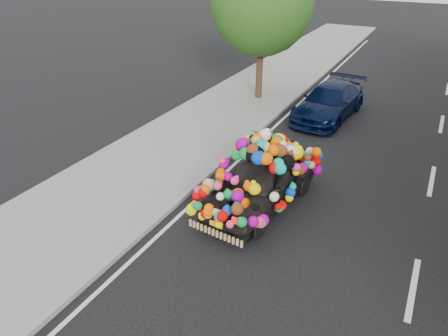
# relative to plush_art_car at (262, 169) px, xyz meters

# --- Properties ---
(ground) EXTENTS (100.00, 100.00, 0.00)m
(ground) POSITION_rel_plush_art_car_xyz_m (0.39, -1.59, -1.02)
(ground) COLOR black
(ground) RESTS_ON ground
(sidewalk) EXTENTS (4.00, 60.00, 0.12)m
(sidewalk) POSITION_rel_plush_art_car_xyz_m (-3.91, -1.59, -0.96)
(sidewalk) COLOR gray
(sidewalk) RESTS_ON ground
(kerb) EXTENTS (0.15, 60.00, 0.13)m
(kerb) POSITION_rel_plush_art_car_xyz_m (-1.96, -1.59, -0.96)
(kerb) COLOR gray
(kerb) RESTS_ON ground
(lane_markings) EXTENTS (6.00, 50.00, 0.01)m
(lane_markings) POSITION_rel_plush_art_car_xyz_m (3.99, -1.59, -1.02)
(lane_markings) COLOR silver
(lane_markings) RESTS_ON ground
(tree_near_sidewalk) EXTENTS (4.20, 4.20, 6.13)m
(tree_near_sidewalk) POSITION_rel_plush_art_car_xyz_m (-3.41, 7.91, 3.00)
(tree_near_sidewalk) COLOR #332114
(tree_near_sidewalk) RESTS_ON ground
(plush_art_car) EXTENTS (2.53, 4.43, 2.01)m
(plush_art_car) POSITION_rel_plush_art_car_xyz_m (0.00, 0.00, 0.00)
(plush_art_car) COLOR black
(plush_art_car) RESTS_ON ground
(navy_sedan) EXTENTS (2.23, 4.58, 1.28)m
(navy_sedan) POSITION_rel_plush_art_car_xyz_m (-0.11, 7.15, -0.38)
(navy_sedan) COLOR black
(navy_sedan) RESTS_ON ground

